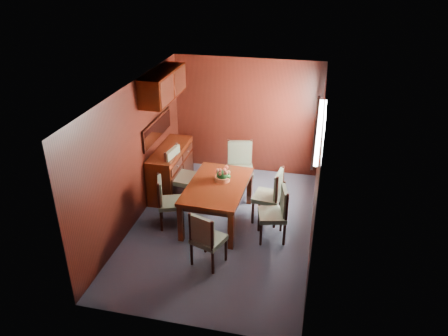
% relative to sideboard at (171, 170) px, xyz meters
% --- Properties ---
extents(ground, '(4.50, 4.50, 0.00)m').
position_rel_sideboard_xyz_m(ground, '(1.25, -1.00, -0.45)').
color(ground, '#373B4B').
rests_on(ground, ground).
extents(room_shell, '(3.06, 4.52, 2.41)m').
position_rel_sideboard_xyz_m(room_shell, '(1.15, -0.67, 1.18)').
color(room_shell, black).
rests_on(room_shell, ground).
extents(sideboard, '(0.48, 1.40, 0.90)m').
position_rel_sideboard_xyz_m(sideboard, '(0.00, 0.00, 0.00)').
color(sideboard, '#371206').
rests_on(sideboard, ground).
extents(dining_table, '(1.01, 1.57, 0.72)m').
position_rel_sideboard_xyz_m(dining_table, '(1.13, -0.84, 0.17)').
color(dining_table, '#371206').
rests_on(dining_table, ground).
extents(chair_left_near, '(0.54, 0.55, 0.91)m').
position_rel_sideboard_xyz_m(chair_left_near, '(0.33, -1.15, 0.05)').
color(chair_left_near, black).
rests_on(chair_left_near, ground).
extents(chair_left_far, '(0.56, 0.58, 1.08)m').
position_rel_sideboard_xyz_m(chair_left_far, '(0.29, -0.35, 0.15)').
color(chair_left_far, black).
rests_on(chair_left_far, ground).
extents(chair_right_near, '(0.52, 0.54, 0.95)m').
position_rel_sideboard_xyz_m(chair_right_near, '(2.18, -1.12, 0.08)').
color(chair_right_near, black).
rests_on(chair_right_near, ground).
extents(chair_right_far, '(0.50, 0.52, 0.98)m').
position_rel_sideboard_xyz_m(chair_right_far, '(2.04, -0.62, 0.10)').
color(chair_right_far, black).
rests_on(chair_right_far, ground).
extents(chair_head, '(0.55, 0.54, 0.92)m').
position_rel_sideboard_xyz_m(chair_head, '(1.25, -2.05, 0.06)').
color(chair_head, black).
rests_on(chair_head, ground).
extents(chair_foot, '(0.59, 0.57, 1.05)m').
position_rel_sideboard_xyz_m(chair_foot, '(1.31, 0.25, 0.13)').
color(chair_foot, black).
rests_on(chair_foot, ground).
extents(flower_centerpiece, '(0.28, 0.28, 0.28)m').
position_rel_sideboard_xyz_m(flower_centerpiece, '(1.18, -0.69, 0.41)').
color(flower_centerpiece, '#C2633B').
rests_on(flower_centerpiece, dining_table).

